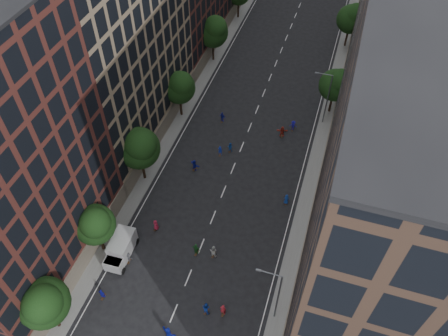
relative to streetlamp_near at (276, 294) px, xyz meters
The scene contains 31 objects.
ground 30.30m from the streetlamp_near, 110.32° to the left, with size 240.00×240.00×0.00m, color black.
sidewalk_left 42.27m from the streetlamp_near, 122.21° to the left, with size 4.00×105.00×0.15m, color slate.
sidewalk_right 35.90m from the streetlamp_near, 87.37° to the left, with size 4.00×105.00×0.15m, color slate.
bldg_left_b 39.13m from the streetlamp_near, 141.93° to the left, with size 14.00×26.00×34.00m, color #8F795E.
bldg_right_a 15.75m from the streetlamp_near, 19.17° to the left, with size 14.00×30.00×36.00m, color #422E23.
bldg_right_b 35.03m from the streetlamp_near, 74.90° to the left, with size 14.00×28.00×33.00m, color #6C6359.
tree_left_0 22.89m from the streetlamp_near, 159.12° to the right, with size 5.20×5.20×8.83m.
tree_left_1 21.47m from the streetlamp_near, behind, with size 4.80×4.80×8.21m.
tree_left_2 25.48m from the streetlamp_near, 147.07° to the left, with size 5.60×5.60×9.45m.
tree_left_3 35.12m from the streetlamp_near, 127.52° to the left, with size 5.00×5.00×8.58m.
tree_left_4 48.78m from the streetlamp_near, 115.99° to the left, with size 5.40×5.40×9.08m.
tree_right_a 35.87m from the streetlamp_near, 88.38° to the left, with size 5.00×5.00×8.39m.
tree_right_b 55.86m from the streetlamp_near, 88.95° to the left, with size 5.20×5.20×8.83m.
streetlamp_near is the anchor object (origin of this frame).
streetlamp_far 33.00m from the streetlamp_near, 90.00° to the left, with size 2.64×0.22×9.06m.
cargo_van 19.47m from the streetlamp_near, behind, with size 2.64×5.25×2.74m.
skater_2 8.37m from the streetlamp_near, 166.02° to the right, with size 0.90×0.70×1.85m, color #1436A4.
skater_4 19.48m from the streetlamp_near, 168.91° to the right, with size 0.92×0.38×1.57m, color #1417A7.
skater_5 12.04m from the streetlamp_near, 150.70° to the right, with size 1.81×0.58×1.95m, color #1523AF.
skater_6 18.43m from the streetlamp_near, 158.22° to the left, with size 0.80×0.52×1.65m, color maroon.
skater_7 6.83m from the streetlamp_near, 165.11° to the right, with size 0.69×0.46×1.90m, color maroon.
skater_8 10.84m from the streetlamp_near, 148.49° to the left, with size 0.90×0.70×1.86m, color #B6B6B1.
skater_9 18.45m from the streetlamp_near, behind, with size 1.05×0.61×1.63m, color #36363A.
skater_10 12.35m from the streetlamp_near, 155.37° to the left, with size 1.10×0.46×1.88m, color #1A5620.
skater_11 23.84m from the streetlamp_near, 131.34° to the left, with size 1.64×0.52×1.77m, color #111891.
skater_12 16.36m from the streetlamp_near, 96.80° to the left, with size 0.78×0.51×1.60m, color navy.
skater_13 25.46m from the streetlamp_near, 121.09° to the left, with size 0.60×0.40×1.66m, color #162FB3.
skater_14 25.93m from the streetlamp_near, 117.46° to the left, with size 0.74×0.58×1.52m, color #1446A6.
skater_15 30.53m from the streetlamp_near, 97.44° to the left, with size 1.10×0.63×1.71m, color #161294.
skater_16 32.42m from the streetlamp_near, 117.54° to the left, with size 1.03×0.43×1.76m, color #141BA5.
skater_17 28.85m from the streetlamp_near, 100.50° to the left, with size 1.71×0.54×1.84m, color #A5271B.
Camera 1 is at (11.38, -8.52, 46.32)m, focal length 35.00 mm.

